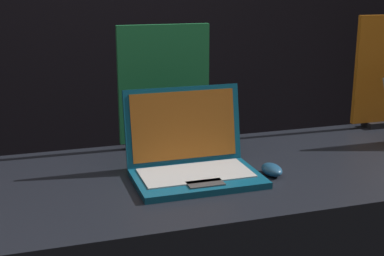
{
  "coord_description": "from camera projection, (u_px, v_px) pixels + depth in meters",
  "views": [
    {
      "loc": [
        -0.48,
        -1.15,
        1.44
      ],
      "look_at": [
        0.0,
        0.37,
        1.0
      ],
      "focal_mm": 50.0,
      "sensor_mm": 36.0,
      "label": 1
    }
  ],
  "objects": [
    {
      "name": "laptop_middle",
      "position": [
        192.0,
        157.0,
        1.66
      ],
      "size": [
        0.38,
        0.3,
        0.26
      ],
      "color": "#0F5170",
      "rests_on": "display_counter"
    },
    {
      "name": "mouse_middle",
      "position": [
        272.0,
        170.0,
        1.68
      ],
      "size": [
        0.06,
        0.09,
        0.04
      ],
      "color": "navy",
      "rests_on": "display_counter"
    },
    {
      "name": "promo_stand_middle",
      "position": [
        164.0,
        90.0,
        1.92
      ],
      "size": [
        0.33,
        0.07,
        0.44
      ],
      "color": "black",
      "rests_on": "display_counter"
    }
  ]
}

